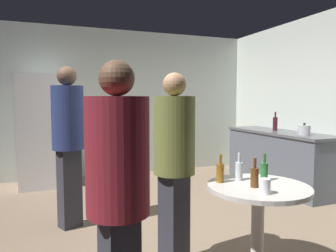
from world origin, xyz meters
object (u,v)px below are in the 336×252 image
refrigerator (41,131)px  kettle (304,130)px  person_in_maroon_shirt (118,187)px  person_in_olive_shirt (174,156)px  wine_bottle_on_counter (275,123)px  beer_bottle_green (264,171)px  beer_bottle_clear (239,170)px  beer_bottle_amber (220,172)px  foreground_table (258,198)px  plastic_cup_white (265,186)px  person_in_navy_shirt (68,134)px  beer_bottle_brown (255,176)px

refrigerator → kettle: refrigerator is taller
person_in_maroon_shirt → person_in_olive_shirt: size_ratio=0.99×
refrigerator → wine_bottle_on_counter: refrigerator is taller
refrigerator → person_in_olive_shirt: (1.06, -3.13, 0.05)m
person_in_maroon_shirt → wine_bottle_on_counter: bearing=30.0°
refrigerator → beer_bottle_green: size_ratio=7.83×
kettle → beer_bottle_clear: (-1.98, -1.34, -0.15)m
beer_bottle_amber → person_in_maroon_shirt: bearing=-148.9°
foreground_table → person_in_olive_shirt: bearing=148.7°
person_in_maroon_shirt → plastic_cup_white: bearing=0.1°
plastic_cup_white → person_in_olive_shirt: (-0.47, 0.55, 0.16)m
beer_bottle_clear → plastic_cup_white: 0.40m
foreground_table → beer_bottle_green: size_ratio=3.48×
person_in_olive_shirt → plastic_cup_white: bearing=12.7°
beer_bottle_amber → beer_bottle_green: bearing=-13.0°
refrigerator → person_in_navy_shirt: bearing=-81.0°
wine_bottle_on_counter → plastic_cup_white: 3.22m
wine_bottle_on_counter → beer_bottle_amber: wine_bottle_on_counter is taller
kettle → person_in_olive_shirt: bearing=-154.6°
foreground_table → beer_bottle_green: beer_bottle_green is taller
beer_bottle_green → beer_bottle_clear: (-0.19, 0.09, 0.00)m
beer_bottle_amber → plastic_cup_white: beer_bottle_amber is taller
beer_bottle_green → person_in_olive_shirt: 0.76m
plastic_cup_white → person_in_maroon_shirt: (-1.09, -0.19, 0.15)m
person_in_navy_shirt → wine_bottle_on_counter: bearing=78.3°
plastic_cup_white → person_in_navy_shirt: (-1.23, 1.76, 0.25)m
wine_bottle_on_counter → person_in_maroon_shirt: 4.13m
foreground_table → refrigerator: bearing=115.1°
kettle → foreground_table: bearing=-141.5°
wine_bottle_on_counter → beer_bottle_green: wine_bottle_on_counter is taller
beer_bottle_brown → person_in_maroon_shirt: person_in_maroon_shirt is taller
plastic_cup_white → person_in_olive_shirt: 0.75m
beer_bottle_green → person_in_olive_shirt: (-0.71, 0.24, 0.13)m
kettle → beer_bottle_brown: kettle is taller
person_in_navy_shirt → kettle: bearing=66.3°
kettle → beer_bottle_amber: size_ratio=1.06×
kettle → beer_bottle_brown: 2.54m
refrigerator → plastic_cup_white: size_ratio=16.36×
beer_bottle_amber → person_in_olive_shirt: 0.40m
foreground_table → wine_bottle_on_counter: bearing=48.4°
beer_bottle_amber → beer_bottle_brown: (0.17, -0.22, 0.00)m
wine_bottle_on_counter → beer_bottle_green: size_ratio=1.35×
beer_bottle_amber → person_in_maroon_shirt: size_ratio=0.14×
plastic_cup_white → wine_bottle_on_counter: bearing=49.5°
beer_bottle_brown → beer_bottle_green: same height
kettle → plastic_cup_white: size_ratio=2.22×
kettle → person_in_navy_shirt: size_ratio=0.14×
beer_bottle_green → person_in_navy_shirt: (-1.46, 1.45, 0.22)m
person_in_olive_shirt → wine_bottle_on_counter: bearing=98.6°
foreground_table → person_in_maroon_shirt: person_in_maroon_shirt is taller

